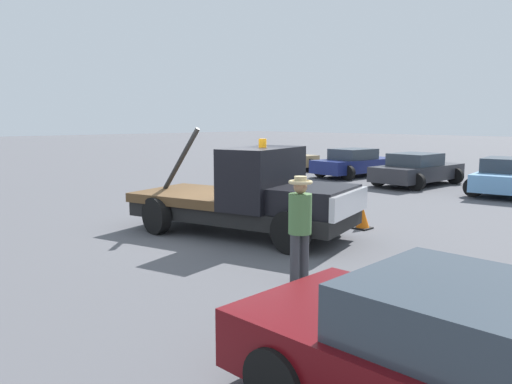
% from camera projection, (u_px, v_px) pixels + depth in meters
% --- Properties ---
extents(ground_plane, '(160.00, 160.00, 0.00)m').
position_uv_depth(ground_plane, '(241.00, 233.00, 11.91)').
color(ground_plane, '#545459').
extents(tow_truck, '(5.73, 3.45, 2.51)m').
position_uv_depth(tow_truck, '(253.00, 197.00, 11.62)').
color(tow_truck, black).
rests_on(tow_truck, ground).
extents(foreground_car, '(4.93, 2.13, 1.34)m').
position_uv_depth(foreground_car, '(505.00, 377.00, 3.97)').
color(foreground_car, '#5B0A0F').
rests_on(foreground_car, ground).
extents(person_near_truck, '(0.39, 0.39, 1.78)m').
position_uv_depth(person_near_truck, '(300.00, 221.00, 8.16)').
color(person_near_truck, '#38383D').
rests_on(person_near_truck, ground).
extents(parked_car_tan, '(2.76, 4.41, 1.34)m').
position_uv_depth(parked_car_tan, '(277.00, 160.00, 25.79)').
color(parked_car_tan, tan).
rests_on(parked_car_tan, ground).
extents(parked_car_navy, '(2.61, 4.78, 1.34)m').
position_uv_depth(parked_car_navy, '(355.00, 163.00, 23.88)').
color(parked_car_navy, navy).
rests_on(parked_car_navy, ground).
extents(parked_car_charcoal, '(2.56, 4.59, 1.34)m').
position_uv_depth(parked_car_charcoal, '(417.00, 170.00, 20.62)').
color(parked_car_charcoal, '#2D2D33').
rests_on(parked_car_charcoal, ground).
extents(parked_car_skyblue, '(2.96, 4.57, 1.34)m').
position_uv_depth(parked_car_skyblue, '(510.00, 177.00, 18.08)').
color(parked_car_skyblue, '#669ED1').
rests_on(parked_car_skyblue, ground).
extents(traffic_cone, '(0.40, 0.40, 0.55)m').
position_uv_depth(traffic_cone, '(363.00, 219.00, 12.38)').
color(traffic_cone, black).
rests_on(traffic_cone, ground).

